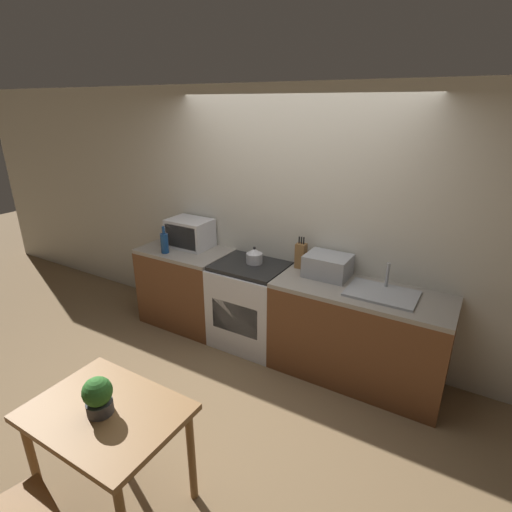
# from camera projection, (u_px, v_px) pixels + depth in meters

# --- Properties ---
(ground_plane) EXTENTS (16.00, 16.00, 0.00)m
(ground_plane) POSITION_uv_depth(u_px,v_px,m) (232.00, 391.00, 3.58)
(ground_plane) COLOR brown
(wall_back) EXTENTS (10.00, 0.06, 2.60)m
(wall_back) POSITION_uv_depth(u_px,v_px,m) (291.00, 222.00, 4.01)
(wall_back) COLOR beige
(wall_back) RESTS_ON ground_plane
(counter_left_run) EXTENTS (0.99, 0.62, 0.90)m
(counter_left_run) POSITION_uv_depth(u_px,v_px,m) (187.00, 286.00, 4.58)
(counter_left_run) COLOR brown
(counter_left_run) RESTS_ON ground_plane
(counter_right_run) EXTENTS (1.55, 0.62, 0.90)m
(counter_right_run) POSITION_uv_depth(u_px,v_px,m) (357.00, 335.00, 3.63)
(counter_right_run) COLOR brown
(counter_right_run) RESTS_ON ground_plane
(stove_range) EXTENTS (0.73, 0.62, 0.90)m
(stove_range) POSITION_uv_depth(u_px,v_px,m) (251.00, 305.00, 4.17)
(stove_range) COLOR silver
(stove_range) RESTS_ON ground_plane
(kettle) EXTENTS (0.16, 0.16, 0.18)m
(kettle) POSITION_uv_depth(u_px,v_px,m) (254.00, 256.00, 4.02)
(kettle) COLOR #B7B7BC
(kettle) RESTS_ON stove_range
(microwave) EXTENTS (0.47, 0.34, 0.32)m
(microwave) POSITION_uv_depth(u_px,v_px,m) (190.00, 233.00, 4.46)
(microwave) COLOR silver
(microwave) RESTS_ON counter_left_run
(bottle) EXTENTS (0.08, 0.08, 0.30)m
(bottle) POSITION_uv_depth(u_px,v_px,m) (164.00, 243.00, 4.29)
(bottle) COLOR navy
(bottle) RESTS_ON counter_left_run
(knife_block) EXTENTS (0.10, 0.09, 0.32)m
(knife_block) POSITION_uv_depth(u_px,v_px,m) (301.00, 255.00, 3.89)
(knife_block) COLOR brown
(knife_block) RESTS_ON counter_right_run
(toaster_oven) EXTENTS (0.41, 0.31, 0.21)m
(toaster_oven) POSITION_uv_depth(u_px,v_px,m) (328.00, 266.00, 3.71)
(toaster_oven) COLOR #999BA0
(toaster_oven) RESTS_ON counter_right_run
(sink_basin) EXTENTS (0.58, 0.40, 0.24)m
(sink_basin) POSITION_uv_depth(u_px,v_px,m) (382.00, 293.00, 3.38)
(sink_basin) COLOR #999BA0
(sink_basin) RESTS_ON counter_right_run
(dining_table) EXTENTS (0.91, 0.67, 0.74)m
(dining_table) POSITION_uv_depth(u_px,v_px,m) (107.00, 424.00, 2.37)
(dining_table) COLOR brown
(dining_table) RESTS_ON ground_plane
(potted_plant) EXTENTS (0.17, 0.17, 0.23)m
(potted_plant) POSITION_uv_depth(u_px,v_px,m) (98.00, 396.00, 2.27)
(potted_plant) COLOR #424247
(potted_plant) RESTS_ON dining_table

